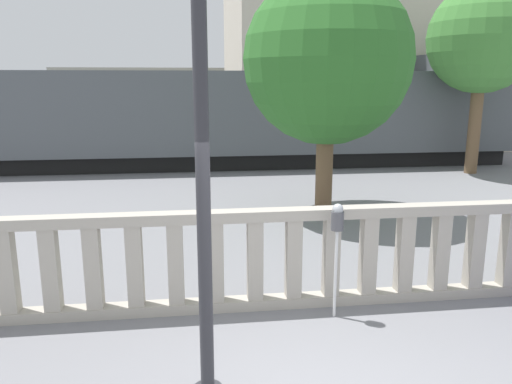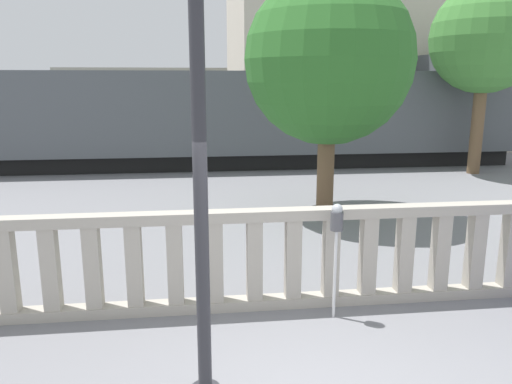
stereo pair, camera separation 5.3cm
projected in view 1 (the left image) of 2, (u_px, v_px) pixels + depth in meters
name	position (u px, v px, depth m)	size (l,w,h in m)	color
balustrade	(274.00, 259.00, 6.61)	(15.71, 0.24, 1.36)	#ADA599
lamppost	(200.00, 44.00, 3.97)	(0.34, 0.34, 5.67)	#2D2D33
parking_meter	(337.00, 228.00, 6.22)	(0.16, 0.16, 1.51)	silver
train_near	(138.00, 117.00, 17.25)	(26.88, 3.12, 3.89)	black
train_far	(209.00, 95.00, 33.74)	(19.68, 2.85, 4.37)	black
building_block	(354.00, 5.00, 23.93)	(11.84, 9.99, 12.99)	beige
tree_left	(327.00, 60.00, 10.77)	(3.68, 3.68, 5.27)	brown
tree_right	(483.00, 39.00, 15.56)	(3.42, 3.42, 5.99)	brown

